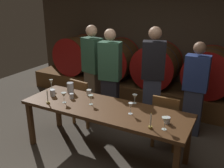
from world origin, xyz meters
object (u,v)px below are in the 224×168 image
at_px(wine_glass_right, 131,106).
at_px(cup_center_right, 89,92).
at_px(wine_glass_center_right, 135,97).
at_px(wine_barrel_right, 209,72).
at_px(wine_barrel_left, 115,60).
at_px(guest_center_right, 153,78).
at_px(chair_left, 83,100).
at_px(dining_table, 104,112).
at_px(pitcher, 70,88).
at_px(guest_far_left, 93,69).
at_px(guest_center_left, 110,76).
at_px(wine_barrel_far_left, 77,55).
at_px(chair_right, 166,119).
at_px(cup_far_left, 53,93).
at_px(cup_far_right, 167,120).
at_px(wine_glass_far_left, 51,82).
at_px(wine_glass_center_left, 91,98).
at_px(guest_far_right, 195,89).
at_px(candle_right, 151,124).
at_px(candle_left, 48,99).
at_px(wine_glass_far_right, 165,120).
at_px(wine_glass_left, 64,95).
at_px(cup_center_left, 72,96).
at_px(wine_barrel_center, 157,65).

xyz_separation_m(wine_glass_right, cup_center_right, (-0.86, 0.29, -0.07)).
bearing_deg(wine_glass_center_right, wine_barrel_right, 66.68).
distance_m(wine_barrel_left, guest_center_right, 1.66).
bearing_deg(chair_left, dining_table, 149.35).
height_order(dining_table, wine_glass_right, wine_glass_right).
distance_m(chair_left, pitcher, 0.53).
bearing_deg(guest_far_left, guest_center_left, 172.69).
height_order(wine_barrel_far_left, chair_right, wine_barrel_far_left).
distance_m(guest_center_left, cup_far_left, 1.10).
bearing_deg(cup_far_right, wine_glass_far_left, 173.11).
height_order(guest_center_left, wine_glass_center_left, guest_center_left).
xyz_separation_m(wine_barrel_left, wine_glass_center_left, (0.71, -2.16, -0.01)).
height_order(guest_far_left, guest_far_right, guest_far_left).
bearing_deg(candle_right, pitcher, 162.71).
height_order(chair_left, candle_left, candle_left).
xyz_separation_m(wine_glass_far_right, cup_far_right, (-0.01, 0.17, -0.08)).
bearing_deg(wine_glass_left, wine_glass_far_right, -2.50).
distance_m(wine_glass_center_left, cup_center_right, 0.36).
distance_m(wine_glass_left, cup_center_left, 0.19).
height_order(wine_barrel_right, guest_far_right, guest_far_right).
height_order(wine_barrel_far_left, guest_center_left, guest_center_left).
height_order(chair_right, wine_glass_center_right, wine_glass_center_right).
height_order(guest_center_right, guest_far_right, guest_center_right).
height_order(guest_center_left, guest_far_right, guest_center_left).
bearing_deg(guest_center_left, wine_glass_far_right, 130.13).
distance_m(guest_center_left, wine_glass_center_left, 0.99).
bearing_deg(wine_barrel_center, wine_barrel_left, 180.00).
distance_m(wine_barrel_center, guest_far_right, 1.34).
xyz_separation_m(wine_glass_left, wine_glass_center_left, (0.39, 0.13, -0.01)).
height_order(wine_glass_center_right, cup_center_left, wine_glass_center_right).
bearing_deg(wine_barrel_right, chair_right, -102.79).
bearing_deg(chair_right, cup_far_right, 105.50).
bearing_deg(wine_barrel_right, wine_glass_left, -126.92).
relative_size(dining_table, chair_left, 2.80).
xyz_separation_m(dining_table, chair_left, (-0.79, 0.62, -0.20)).
height_order(wine_barrel_center, wine_glass_far_left, wine_barrel_center).
bearing_deg(wine_barrel_far_left, candle_right, -40.65).
xyz_separation_m(candle_right, wine_glass_center_left, (-1.01, 0.25, 0.04)).
distance_m(wine_barrel_left, wine_glass_center_right, 2.21).
distance_m(dining_table, guest_far_left, 1.49).
bearing_deg(wine_barrel_far_left, pitcher, -57.11).
bearing_deg(chair_left, wine_barrel_far_left, -44.24).
relative_size(guest_far_left, wine_glass_far_right, 10.90).
distance_m(cup_far_left, cup_center_left, 0.34).
distance_m(chair_left, guest_far_right, 1.95).
xyz_separation_m(wine_glass_center_left, cup_center_left, (-0.38, 0.04, -0.06)).
bearing_deg(guest_center_left, pitcher, 54.75).
bearing_deg(chair_right, wine_glass_center_right, 31.52).
bearing_deg(candle_left, guest_far_left, 94.75).
xyz_separation_m(chair_left, wine_glass_left, (0.18, -0.75, 0.40)).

